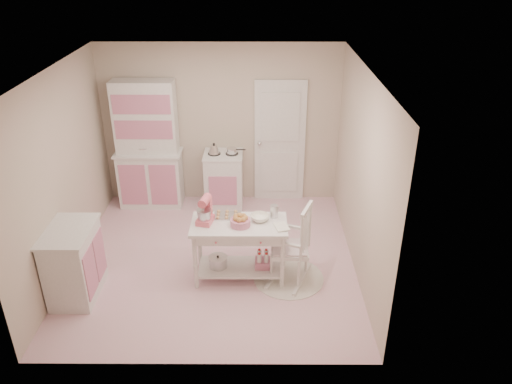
# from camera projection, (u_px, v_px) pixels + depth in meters

# --- Properties ---
(room_shell) EXTENTS (3.84, 3.84, 2.62)m
(room_shell) POSITION_uv_depth(u_px,v_px,m) (210.00, 149.00, 6.15)
(room_shell) COLOR pink
(room_shell) RESTS_ON ground
(door) EXTENTS (0.82, 0.05, 2.04)m
(door) POSITION_uv_depth(u_px,v_px,m) (280.00, 142.00, 8.10)
(door) COLOR white
(door) RESTS_ON ground
(hutch) EXTENTS (1.06, 0.50, 2.08)m
(hutch) POSITION_uv_depth(u_px,v_px,m) (148.00, 145.00, 7.91)
(hutch) COLOR white
(hutch) RESTS_ON ground
(stove) EXTENTS (0.62, 0.57, 0.92)m
(stove) POSITION_uv_depth(u_px,v_px,m) (224.00, 180.00, 8.12)
(stove) COLOR white
(stove) RESTS_ON ground
(base_cabinet) EXTENTS (0.54, 0.84, 0.92)m
(base_cabinet) POSITION_uv_depth(u_px,v_px,m) (74.00, 263.00, 6.03)
(base_cabinet) COLOR white
(base_cabinet) RESTS_ON ground
(lace_rug) EXTENTS (0.92, 0.92, 0.01)m
(lace_rug) POSITION_uv_depth(u_px,v_px,m) (288.00, 278.00, 6.51)
(lace_rug) COLOR white
(lace_rug) RESTS_ON ground
(rocking_chair) EXTENTS (0.71, 0.85, 1.10)m
(rocking_chair) POSITION_uv_depth(u_px,v_px,m) (290.00, 243.00, 6.27)
(rocking_chair) COLOR white
(rocking_chair) RESTS_ON ground
(work_table) EXTENTS (1.20, 0.60, 0.80)m
(work_table) POSITION_uv_depth(u_px,v_px,m) (239.00, 250.00, 6.38)
(work_table) COLOR white
(work_table) RESTS_ON ground
(stand_mixer) EXTENTS (0.26, 0.32, 0.34)m
(stand_mixer) POSITION_uv_depth(u_px,v_px,m) (205.00, 211.00, 6.14)
(stand_mixer) COLOR #EE6478
(stand_mixer) RESTS_ON work_table
(cookie_tray) EXTENTS (0.34, 0.24, 0.02)m
(cookie_tray) POSITION_uv_depth(u_px,v_px,m) (228.00, 216.00, 6.36)
(cookie_tray) COLOR silver
(cookie_tray) RESTS_ON work_table
(bread_basket) EXTENTS (0.25, 0.25, 0.09)m
(bread_basket) POSITION_uv_depth(u_px,v_px,m) (240.00, 222.00, 6.13)
(bread_basket) COLOR #CD7695
(bread_basket) RESTS_ON work_table
(mixing_bowl) EXTENTS (0.23, 0.23, 0.07)m
(mixing_bowl) POSITION_uv_depth(u_px,v_px,m) (260.00, 218.00, 6.25)
(mixing_bowl) COLOR white
(mixing_bowl) RESTS_ON work_table
(metal_pitcher) EXTENTS (0.10, 0.10, 0.17)m
(metal_pitcher) POSITION_uv_depth(u_px,v_px,m) (274.00, 211.00, 6.30)
(metal_pitcher) COLOR silver
(metal_pitcher) RESTS_ON work_table
(recipe_book) EXTENTS (0.21, 0.25, 0.02)m
(recipe_book) POSITION_uv_depth(u_px,v_px,m) (275.00, 228.00, 6.09)
(recipe_book) COLOR white
(recipe_book) RESTS_ON work_table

